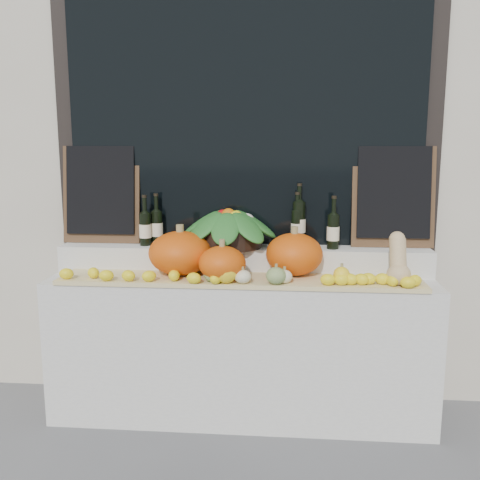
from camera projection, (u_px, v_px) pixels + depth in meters
The scene contains 18 objects.
storefront_facade at pixel (250, 59), 3.68m from camera, with size 7.00×0.94×4.50m.
display_sill at pixel (241, 346), 3.30m from camera, with size 2.30×0.55×0.88m, color silver.
rear_tier at pixel (243, 259), 3.36m from camera, with size 2.30×0.25×0.16m, color silver.
straw_bedding at pixel (239, 280), 3.10m from camera, with size 2.10×0.32×0.03m, color tan.
pumpkin_left at pixel (180, 253), 3.16m from camera, with size 0.38×0.38×0.26m, color #D9530B.
pumpkin_right at pixel (294, 254), 3.15m from camera, with size 0.34×0.34×0.25m, color #D9530B.
pumpkin_center at pixel (222, 263), 3.03m from camera, with size 0.27×0.27×0.20m, color #D9530B.
butternut_squash at pixel (398, 261), 2.96m from camera, with size 0.13×0.20×0.28m.
decorative_gourds at pixel (255, 274), 2.97m from camera, with size 0.82×0.15×0.17m.
lemon_heap at pixel (238, 277), 2.98m from camera, with size 2.20×0.16×0.06m, color yellow, non-canonical shape.
produce_bowl at pixel (229, 227), 3.31m from camera, with size 0.64×0.64×0.25m.
wine_bottle_far_left at pixel (145, 228), 3.36m from camera, with size 0.08×0.08×0.32m.
wine_bottle_near_left at pixel (157, 227), 3.40m from camera, with size 0.08×0.08×0.32m.
wine_bottle_tall at pixel (299, 223), 3.32m from camera, with size 0.08×0.08×0.39m.
wine_bottle_near_right at pixel (297, 228), 3.32m from camera, with size 0.08×0.08×0.34m.
wine_bottle_far_right at pixel (333, 231), 3.24m from camera, with size 0.08×0.08×0.32m.
chalkboard_left at pixel (101, 193), 3.42m from camera, with size 0.50×0.10×0.62m.
chalkboard_right at pixel (394, 195), 3.27m from camera, with size 0.50×0.10×0.62m.
Camera 1 is at (0.26, -1.60, 1.67)m, focal length 40.00 mm.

